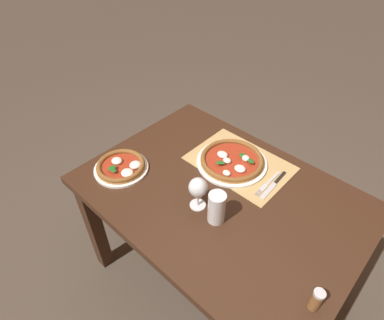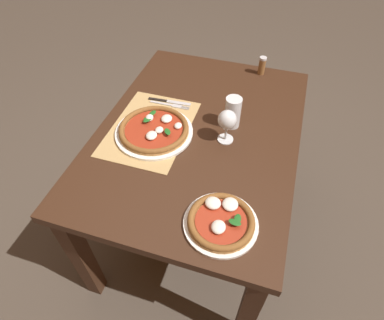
{
  "view_description": "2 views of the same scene",
  "coord_description": "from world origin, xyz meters",
  "px_view_note": "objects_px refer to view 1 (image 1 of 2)",
  "views": [
    {
      "loc": [
        -0.57,
        0.8,
        1.8
      ],
      "look_at": [
        0.19,
        -0.01,
        0.81
      ],
      "focal_mm": 30.0,
      "sensor_mm": 36.0,
      "label": 1
    },
    {
      "loc": [
        1.04,
        0.29,
        1.71
      ],
      "look_at": [
        0.23,
        0.04,
        0.79
      ],
      "focal_mm": 30.0,
      "sensor_mm": 36.0,
      "label": 2
    }
  ],
  "objects_px": {
    "pepper_shaker": "(316,300)",
    "knife": "(274,185)",
    "pint_glass": "(217,208)",
    "pizza_far": "(121,166)",
    "fork": "(268,183)",
    "pizza_near": "(232,161)",
    "wine_glass": "(198,189)"
  },
  "relations": [
    {
      "from": "pepper_shaker",
      "to": "knife",
      "type": "bearing_deg",
      "value": -44.6
    },
    {
      "from": "pint_glass",
      "to": "pepper_shaker",
      "type": "relative_size",
      "value": 1.49
    },
    {
      "from": "pizza_far",
      "to": "pepper_shaker",
      "type": "distance_m",
      "value": 0.99
    },
    {
      "from": "pint_glass",
      "to": "fork",
      "type": "relative_size",
      "value": 0.72
    },
    {
      "from": "pizza_near",
      "to": "pint_glass",
      "type": "relative_size",
      "value": 2.38
    },
    {
      "from": "pizza_near",
      "to": "pizza_far",
      "type": "distance_m",
      "value": 0.54
    },
    {
      "from": "pizza_near",
      "to": "knife",
      "type": "relative_size",
      "value": 1.6
    },
    {
      "from": "pizza_near",
      "to": "pint_glass",
      "type": "xyz_separation_m",
      "value": [
        -0.16,
        0.31,
        0.05
      ]
    },
    {
      "from": "knife",
      "to": "pepper_shaker",
      "type": "xyz_separation_m",
      "value": [
        -0.39,
        0.39,
        0.04
      ]
    },
    {
      "from": "pizza_near",
      "to": "pepper_shaker",
      "type": "height_order",
      "value": "pepper_shaker"
    },
    {
      "from": "pint_glass",
      "to": "fork",
      "type": "height_order",
      "value": "pint_glass"
    },
    {
      "from": "pizza_far",
      "to": "wine_glass",
      "type": "height_order",
      "value": "wine_glass"
    },
    {
      "from": "pizza_near",
      "to": "wine_glass",
      "type": "xyz_separation_m",
      "value": [
        -0.06,
        0.31,
        0.08
      ]
    },
    {
      "from": "pizza_far",
      "to": "pizza_near",
      "type": "bearing_deg",
      "value": -132.77
    },
    {
      "from": "pizza_near",
      "to": "fork",
      "type": "relative_size",
      "value": 1.72
    },
    {
      "from": "fork",
      "to": "pint_glass",
      "type": "bearing_deg",
      "value": 81.51
    },
    {
      "from": "pizza_near",
      "to": "knife",
      "type": "bearing_deg",
      "value": -176.59
    },
    {
      "from": "pizza_far",
      "to": "knife",
      "type": "relative_size",
      "value": 1.21
    },
    {
      "from": "fork",
      "to": "pizza_near",
      "type": "bearing_deg",
      "value": 0.72
    },
    {
      "from": "knife",
      "to": "pepper_shaker",
      "type": "distance_m",
      "value": 0.55
    },
    {
      "from": "pizza_near",
      "to": "wine_glass",
      "type": "distance_m",
      "value": 0.33
    },
    {
      "from": "fork",
      "to": "pepper_shaker",
      "type": "relative_size",
      "value": 2.07
    },
    {
      "from": "pint_glass",
      "to": "wine_glass",
      "type": "bearing_deg",
      "value": -2.03
    },
    {
      "from": "wine_glass",
      "to": "pint_glass",
      "type": "xyz_separation_m",
      "value": [
        -0.1,
        0.0,
        -0.04
      ]
    },
    {
      "from": "wine_glass",
      "to": "pint_glass",
      "type": "bearing_deg",
      "value": 177.97
    },
    {
      "from": "fork",
      "to": "knife",
      "type": "xyz_separation_m",
      "value": [
        -0.02,
        -0.01,
        0.0
      ]
    },
    {
      "from": "fork",
      "to": "pizza_far",
      "type": "bearing_deg",
      "value": 34.74
    },
    {
      "from": "pizza_near",
      "to": "wine_glass",
      "type": "bearing_deg",
      "value": 100.19
    },
    {
      "from": "pizza_far",
      "to": "fork",
      "type": "height_order",
      "value": "pizza_far"
    },
    {
      "from": "pizza_far",
      "to": "pepper_shaker",
      "type": "xyz_separation_m",
      "value": [
        -0.99,
        -0.02,
        0.03
      ]
    },
    {
      "from": "pizza_near",
      "to": "pizza_far",
      "type": "height_order",
      "value": "pizza_near"
    },
    {
      "from": "pizza_near",
      "to": "pizza_far",
      "type": "relative_size",
      "value": 1.32
    }
  ]
}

